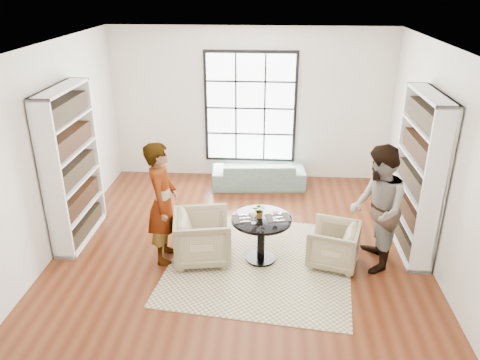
# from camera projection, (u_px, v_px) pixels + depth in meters

# --- Properties ---
(ground) EXTENTS (6.00, 6.00, 0.00)m
(ground) POSITION_uv_depth(u_px,v_px,m) (240.00, 252.00, 7.08)
(ground) COLOR #5C2C15
(room_shell) EXTENTS (6.00, 6.01, 6.00)m
(room_shell) POSITION_uv_depth(u_px,v_px,m) (242.00, 162.00, 7.07)
(room_shell) COLOR silver
(room_shell) RESTS_ON ground
(rug) EXTENTS (2.85, 2.85, 0.01)m
(rug) POSITION_uv_depth(u_px,v_px,m) (260.00, 262.00, 6.81)
(rug) COLOR #BEB18F
(rug) RESTS_ON ground
(pedestal_table) EXTENTS (0.86, 0.86, 0.69)m
(pedestal_table) POSITION_uv_depth(u_px,v_px,m) (261.00, 230.00, 6.69)
(pedestal_table) COLOR black
(pedestal_table) RESTS_ON ground
(sofa) EXTENTS (1.85, 0.85, 0.52)m
(sofa) POSITION_uv_depth(u_px,v_px,m) (259.00, 174.00, 9.20)
(sofa) COLOR gray
(sofa) RESTS_ON ground
(armchair_left) EXTENTS (0.93, 0.91, 0.74)m
(armchair_left) POSITION_uv_depth(u_px,v_px,m) (203.00, 237.00, 6.76)
(armchair_left) COLOR tan
(armchair_left) RESTS_ON ground
(armchair_right) EXTENTS (0.85, 0.83, 0.63)m
(armchair_right) POSITION_uv_depth(u_px,v_px,m) (333.00, 245.00, 6.67)
(armchair_right) COLOR #BEB887
(armchair_right) RESTS_ON ground
(person_left) EXTENTS (0.45, 0.67, 1.80)m
(person_left) POSITION_uv_depth(u_px,v_px,m) (163.00, 203.00, 6.58)
(person_left) COLOR gray
(person_left) RESTS_ON ground
(person_right) EXTENTS (0.72, 0.91, 1.81)m
(person_right) POSITION_uv_depth(u_px,v_px,m) (377.00, 209.00, 6.40)
(person_right) COLOR gray
(person_right) RESTS_ON ground
(placemat_left) EXTENTS (0.39, 0.33, 0.01)m
(placemat_left) POSITION_uv_depth(u_px,v_px,m) (245.00, 218.00, 6.60)
(placemat_left) COLOR black
(placemat_left) RESTS_ON pedestal_table
(placemat_right) EXTENTS (0.39, 0.33, 0.01)m
(placemat_right) POSITION_uv_depth(u_px,v_px,m) (278.00, 218.00, 6.62)
(placemat_right) COLOR black
(placemat_right) RESTS_ON pedestal_table
(cutlery_left) EXTENTS (0.19, 0.25, 0.01)m
(cutlery_left) POSITION_uv_depth(u_px,v_px,m) (245.00, 218.00, 6.60)
(cutlery_left) COLOR silver
(cutlery_left) RESTS_ON placemat_left
(cutlery_right) EXTENTS (0.19, 0.25, 0.01)m
(cutlery_right) POSITION_uv_depth(u_px,v_px,m) (278.00, 217.00, 6.62)
(cutlery_right) COLOR silver
(cutlery_right) RESTS_ON placemat_right
(wine_glass_left) EXTENTS (0.09, 0.09, 0.19)m
(wine_glass_left) POSITION_uv_depth(u_px,v_px,m) (254.00, 214.00, 6.42)
(wine_glass_left) COLOR silver
(wine_glass_left) RESTS_ON pedestal_table
(wine_glass_right) EXTENTS (0.08, 0.08, 0.17)m
(wine_glass_right) POSITION_uv_depth(u_px,v_px,m) (276.00, 212.00, 6.50)
(wine_glass_right) COLOR silver
(wine_glass_right) RESTS_ON pedestal_table
(flower_centerpiece) EXTENTS (0.21, 0.19, 0.22)m
(flower_centerpiece) POSITION_uv_depth(u_px,v_px,m) (259.00, 211.00, 6.59)
(flower_centerpiece) COLOR gray
(flower_centerpiece) RESTS_ON pedestal_table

